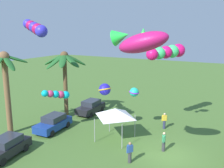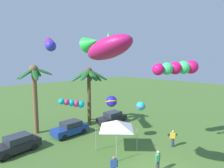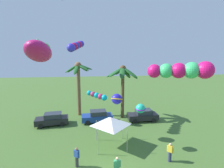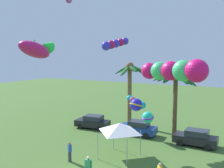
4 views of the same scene
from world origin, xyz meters
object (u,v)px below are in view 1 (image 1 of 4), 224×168
parked_car_0 (6,147)px  kite_ball_6 (105,89)px  parked_car_2 (53,123)px  spectator_2 (164,142)px  palm_tree_1 (65,66)px  kite_ball_5 (134,92)px  spectator_0 (130,152)px  kite_tube_3 (57,94)px  kite_tube_0 (167,52)px  palm_tree_0 (5,74)px  spectator_1 (164,121)px  kite_fish_4 (140,41)px  kite_tube_2 (35,28)px  parked_car_1 (91,107)px  festival_tent (115,113)px

parked_car_0 → kite_ball_6: size_ratio=2.62×
parked_car_2 → spectator_2: 10.55m
palm_tree_1 → kite_ball_5: size_ratio=6.26×
spectator_0 → kite_ball_6: kite_ball_6 is taller
kite_ball_5 → kite_tube_3: bearing=120.2°
palm_tree_1 → kite_tube_0: kite_tube_0 is taller
parked_car_0 → kite_tube_3: kite_tube_3 is taller
palm_tree_1 → spectator_0: palm_tree_1 is taller
palm_tree_0 → palm_tree_1: palm_tree_0 is taller
spectator_1 → kite_tube_3: kite_tube_3 is taller
palm_tree_1 → kite_fish_4: size_ratio=2.05×
spectator_1 → spectator_0: bearing=177.8°
kite_tube_3 → palm_tree_0: bearing=124.3°
kite_tube_0 → kite_ball_5: bearing=137.6°
parked_car_2 → kite_tube_3: kite_tube_3 is taller
spectator_1 → spectator_2: same height
parked_car_0 → kite_ball_6: bearing=-30.8°
parked_car_2 → kite_tube_2: (-2.38, -0.81, 8.83)m
palm_tree_1 → parked_car_1: 5.73m
kite_tube_0 → kite_ball_6: (-4.31, 4.34, -3.20)m
kite_ball_5 → festival_tent: bearing=167.4°
kite_ball_5 → palm_tree_1: bearing=90.9°
kite_tube_2 → spectator_1: bearing=-46.9°
kite_tube_2 → kite_tube_3: (2.43, 0.25, -5.95)m
parked_car_0 → kite_ball_5: size_ratio=3.54×
kite_tube_2 → kite_tube_0: bearing=-43.9°
spectator_2 → kite_tube_3: (-0.86, 9.95, 2.81)m
parked_car_0 → kite_ball_5: 11.65m
parked_car_1 → spectator_0: bearing=-132.9°
parked_car_1 → palm_tree_1: bearing=147.5°
spectator_1 → festival_tent: 5.64m
kite_tube_3 → parked_car_2: bearing=94.9°
spectator_0 → kite_tube_0: 10.43m
festival_tent → kite_tube_3: 5.78m
kite_tube_3 → kite_ball_6: bearing=-66.8°
kite_tube_3 → kite_fish_4: size_ratio=0.70×
parked_car_1 → kite_fish_4: kite_fish_4 is taller
kite_tube_3 → kite_tube_2: bearing=-174.0°
parked_car_1 → festival_tent: size_ratio=1.37×
festival_tent → kite_ball_6: kite_ball_6 is taller
spectator_1 → festival_tent: festival_tent is taller
parked_car_2 → kite_tube_0: kite_tube_0 is taller
palm_tree_1 → parked_car_0: bearing=-170.8°
palm_tree_1 → kite_fish_4: bearing=-122.8°
festival_tent → kite_fish_4: (-4.85, -4.09, 6.33)m
kite_tube_2 → kite_ball_5: (6.02, -5.92, -5.80)m
kite_tube_0 → kite_fish_4: bearing=-172.9°
spectator_1 → kite_fish_4: (-9.30, -1.05, 7.99)m
palm_tree_0 → parked_car_0: 6.69m
kite_tube_0 → kite_ball_5: 4.92m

